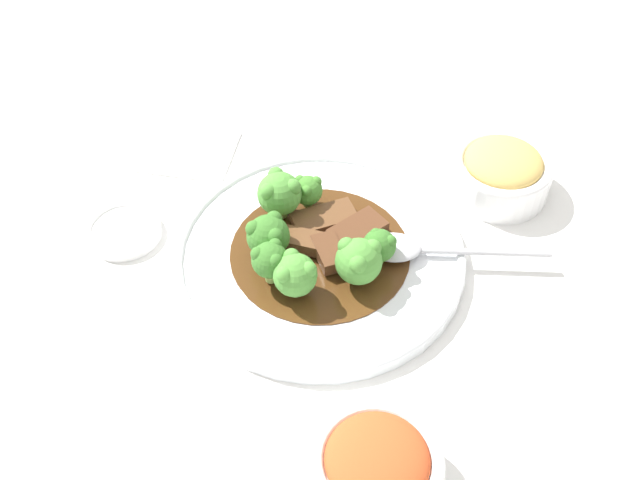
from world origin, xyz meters
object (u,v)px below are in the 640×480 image
at_px(broccoli_floret_0, 378,248).
at_px(broccoli_floret_6, 295,274).
at_px(beef_strip_3, 303,238).
at_px(broccoli_floret_3, 279,193).
at_px(beef_strip_1, 324,218).
at_px(beef_strip_2, 357,230).
at_px(beef_strip_0, 329,253).
at_px(broccoli_floret_1, 359,261).
at_px(main_plate, 320,255).
at_px(sauce_dish, 124,231).
at_px(broccoli_floret_4, 308,190).
at_px(broccoli_floret_2, 270,260).
at_px(side_bowl_kimchi, 376,468).
at_px(serving_spoon, 409,248).
at_px(side_bowl_appetizer, 501,172).
at_px(broccoli_floret_5, 268,235).

bearing_deg(broccoli_floret_0, broccoli_floret_6, -140.62).
distance_m(beef_strip_3, broccoli_floret_3, 0.06).
relative_size(beef_strip_1, beef_strip_2, 1.10).
bearing_deg(beef_strip_0, broccoli_floret_1, -29.44).
bearing_deg(broccoli_floret_6, main_plate, 82.90).
bearing_deg(beef_strip_3, broccoli_floret_3, 137.68).
height_order(main_plate, broccoli_floret_1, broccoli_floret_1).
xyz_separation_m(main_plate, beef_strip_1, (-0.01, 0.04, 0.01)).
relative_size(beef_strip_3, broccoli_floret_0, 1.02).
height_order(broccoli_floret_0, broccoli_floret_6, broccoli_floret_6).
bearing_deg(beef_strip_2, beef_strip_3, -152.69).
distance_m(broccoli_floret_0, sauce_dish, 0.29).
height_order(beef_strip_2, broccoli_floret_6, broccoli_floret_6).
distance_m(broccoli_floret_1, broccoli_floret_4, 0.12).
height_order(beef_strip_3, broccoli_floret_2, broccoli_floret_2).
bearing_deg(beef_strip_2, broccoli_floret_3, 176.09).
bearing_deg(beef_strip_0, main_plate, 146.45).
bearing_deg(main_plate, beef_strip_0, -33.55).
height_order(beef_strip_0, side_bowl_kimchi, side_bowl_kimchi).
height_order(beef_strip_2, broccoli_floret_4, broccoli_floret_4).
bearing_deg(side_bowl_kimchi, beef_strip_1, 114.07).
xyz_separation_m(main_plate, broccoli_floret_0, (0.06, -0.00, 0.04)).
height_order(broccoli_floret_1, broccoli_floret_6, broccoli_floret_1).
height_order(main_plate, broccoli_floret_3, broccoli_floret_3).
relative_size(broccoli_floret_4, side_bowl_kimchi, 0.34).
distance_m(beef_strip_0, serving_spoon, 0.09).
bearing_deg(broccoli_floret_1, beef_strip_0, 150.56).
xyz_separation_m(beef_strip_2, broccoli_floret_0, (0.03, -0.04, 0.02)).
bearing_deg(side_bowl_appetizer, broccoli_floret_2, -133.76).
xyz_separation_m(side_bowl_appetizer, sauce_dish, (-0.40, -0.19, -0.02)).
bearing_deg(broccoli_floret_6, beef_strip_3, 100.21).
bearing_deg(broccoli_floret_5, broccoli_floret_2, -68.34).
bearing_deg(beef_strip_0, sauce_dish, -176.34).
xyz_separation_m(beef_strip_3, side_bowl_appetizer, (0.19, 0.16, 0.00)).
relative_size(main_plate, sauce_dish, 3.80).
xyz_separation_m(broccoli_floret_2, sauce_dish, (-0.19, 0.03, -0.04)).
distance_m(beef_strip_0, beef_strip_3, 0.04).
bearing_deg(beef_strip_1, broccoli_floret_0, -32.63).
bearing_deg(sauce_dish, beef_strip_2, 12.32).
bearing_deg(broccoli_floret_0, beef_strip_1, 147.37).
distance_m(beef_strip_3, broccoli_floret_4, 0.06).
height_order(beef_strip_3, broccoli_floret_4, broccoli_floret_4).
xyz_separation_m(beef_strip_2, serving_spoon, (0.06, -0.01, 0.00)).
height_order(beef_strip_2, serving_spoon, serving_spoon).
bearing_deg(main_plate, side_bowl_kimchi, -63.60).
distance_m(broccoli_floret_3, broccoli_floret_6, 0.11).
height_order(beef_strip_1, broccoli_floret_3, broccoli_floret_3).
bearing_deg(broccoli_floret_1, serving_spoon, 49.60).
height_order(beef_strip_0, beef_strip_2, beef_strip_0).
bearing_deg(broccoli_floret_6, side_bowl_kimchi, -53.93).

